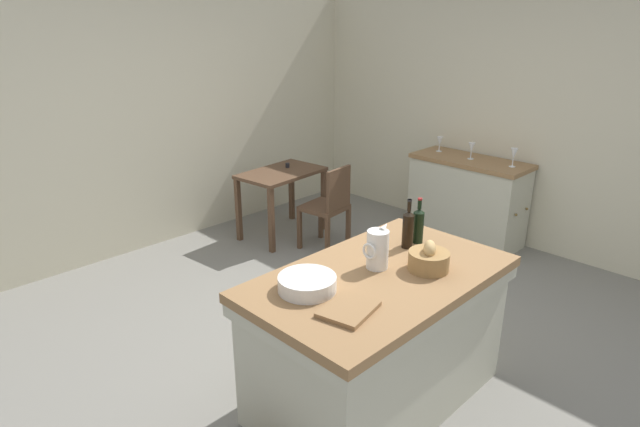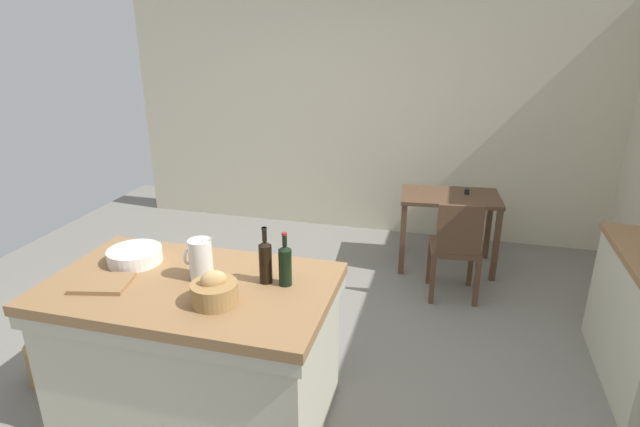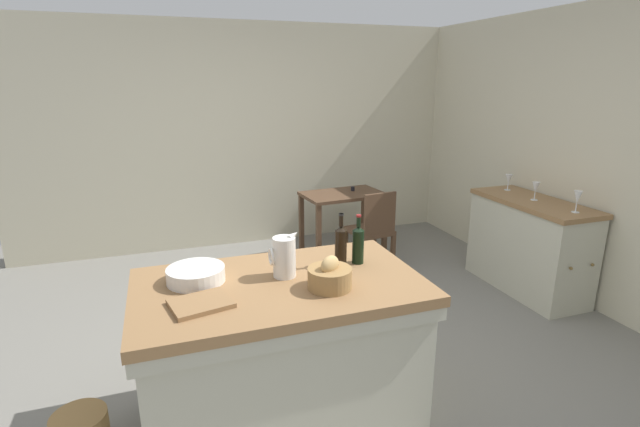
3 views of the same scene
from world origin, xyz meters
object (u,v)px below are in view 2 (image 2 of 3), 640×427
wine_bottle_amber (266,261)px  writing_desk (449,207)px  bread_basket (214,291)px  wooden_chair (456,247)px  cutting_board (103,283)px  wash_bowl (135,256)px  pitcher (201,259)px  wicker_hamper (51,361)px  island_table (195,345)px  wine_bottle_dark (285,264)px

wine_bottle_amber → writing_desk: bearing=67.9°
bread_basket → wooden_chair: bearing=58.7°
bread_basket → cutting_board: 0.68m
writing_desk → wash_bowl: wash_bowl is taller
pitcher → wicker_hamper: (-1.14, -0.04, -0.86)m
wooden_chair → cutting_board: 2.75m
island_table → wooden_chair: bearing=51.6°
pitcher → wine_bottle_dark: bearing=5.9°
island_table → wine_bottle_amber: (0.41, 0.12, 0.54)m
wash_bowl → cutting_board: 0.31m
island_table → bread_basket: 0.55m
writing_desk → bread_basket: size_ratio=3.96×
pitcher → cutting_board: (-0.49, -0.22, -0.11)m
pitcher → cutting_board: size_ratio=0.95×
pitcher → wicker_hamper: bearing=-178.0°
wooden_chair → wine_bottle_amber: (-1.03, -1.70, 0.53)m
writing_desk → cutting_board: cutting_board is taller
pitcher → wine_bottle_amber: 0.37m
wash_bowl → pitcher: bearing=-10.4°
cutting_board → wine_bottle_dark: size_ratio=0.94×
wash_bowl → cutting_board: wash_bowl is taller
wine_bottle_amber → bread_basket: bearing=-122.2°
writing_desk → wooden_chair: wooden_chair is taller
island_table → wash_bowl: bearing=160.4°
island_table → cutting_board: cutting_board is taller
writing_desk → cutting_board: (-1.80, -2.59, 0.29)m
wooden_chair → bread_basket: bearing=-121.3°
bread_basket → wine_bottle_dark: size_ratio=0.78×
wash_bowl → bread_basket: size_ratio=1.33×
pitcher → wash_bowl: (-0.48, 0.09, -0.08)m
wine_bottle_dark → wicker_hamper: 1.84m
wine_bottle_amber → wicker_hamper: 1.75m
island_table → pitcher: (0.05, 0.07, 0.52)m
wine_bottle_dark → island_table: bearing=-167.5°
wooden_chair → wash_bowl: bearing=-138.5°
wash_bowl → cutting_board: size_ratio=1.11×
pitcher → wine_bottle_dark: (0.48, 0.05, 0.00)m
island_table → wicker_hamper: island_table is taller
wooden_chair → bread_basket: bread_basket is taller
island_table → writing_desk: bearing=60.9°
wash_bowl → wine_bottle_amber: bearing=-2.7°
cutting_board → wicker_hamper: (-0.66, 0.18, -0.76)m
cutting_board → pitcher: bearing=23.9°
writing_desk → wash_bowl: size_ratio=2.97×
wooden_chair → wicker_hamper: size_ratio=3.10×
pitcher → cutting_board: bearing=-156.1°
cutting_board → wine_bottle_amber: bearing=17.2°
island_table → cutting_board: 0.62m
wine_bottle_amber → wooden_chair: bearing=58.9°
island_table → wicker_hamper: size_ratio=5.58×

